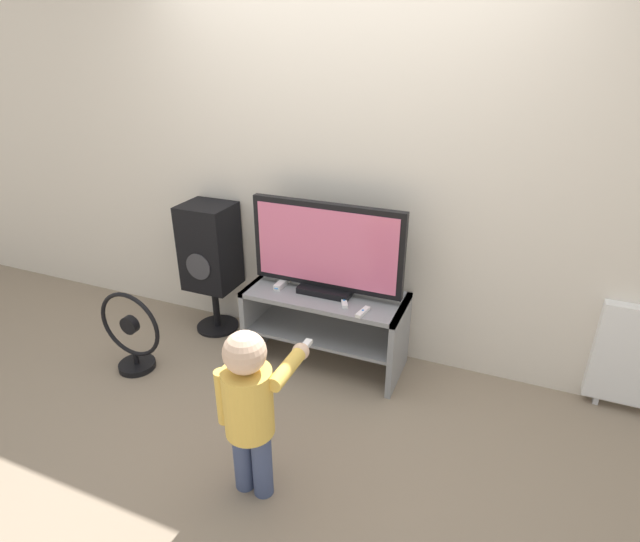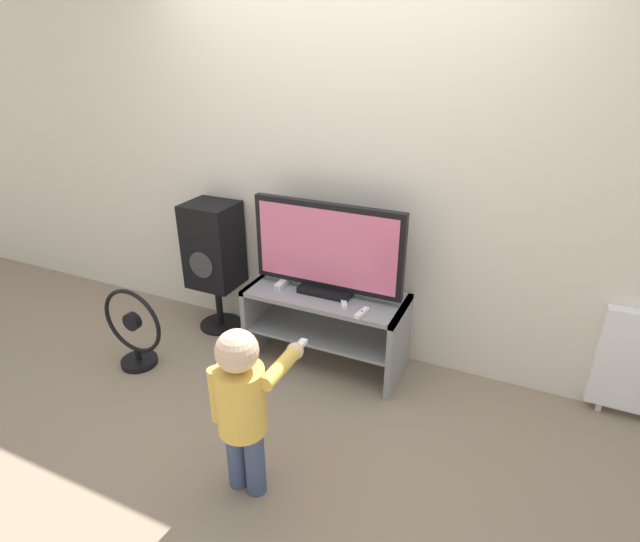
{
  "view_description": "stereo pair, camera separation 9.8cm",
  "coord_description": "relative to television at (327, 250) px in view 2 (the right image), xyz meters",
  "views": [
    {
      "loc": [
        1.07,
        -2.44,
        2.02
      ],
      "look_at": [
        0.0,
        0.13,
        0.73
      ],
      "focal_mm": 28.0,
      "sensor_mm": 36.0,
      "label": 1
    },
    {
      "loc": [
        1.16,
        -2.4,
        2.02
      ],
      "look_at": [
        0.0,
        0.13,
        0.73
      ],
      "focal_mm": 28.0,
      "sensor_mm": 36.0,
      "label": 2
    }
  ],
  "objects": [
    {
      "name": "ground_plane",
      "position": [
        0.0,
        -0.24,
        -0.83
      ],
      "size": [
        16.0,
        16.0,
        0.0
      ],
      "primitive_type": "plane",
      "color": "gray"
    },
    {
      "name": "tv_stand",
      "position": [
        0.0,
        -0.02,
        -0.48
      ],
      "size": [
        1.05,
        0.45,
        0.53
      ],
      "color": "gray",
      "rests_on": "ground_plane"
    },
    {
      "name": "game_console",
      "position": [
        -0.31,
        -0.03,
        -0.28
      ],
      "size": [
        0.05,
        0.19,
        0.04
      ],
      "color": "white",
      "rests_on": "tv_stand"
    },
    {
      "name": "speaker_tower",
      "position": [
        -0.93,
        0.08,
        -0.18
      ],
      "size": [
        0.35,
        0.32,
        0.99
      ],
      "color": "black",
      "rests_on": "ground_plane"
    },
    {
      "name": "television",
      "position": [
        0.0,
        0.0,
        0.0
      ],
      "size": [
        1.0,
        0.2,
        0.6
      ],
      "color": "black",
      "rests_on": "tv_stand"
    },
    {
      "name": "wall_back",
      "position": [
        0.0,
        0.28,
        0.47
      ],
      "size": [
        10.0,
        0.06,
        2.6
      ],
      "color": "silver",
      "rests_on": "ground_plane"
    },
    {
      "name": "floor_fan",
      "position": [
        -1.15,
        -0.58,
        -0.57
      ],
      "size": [
        0.47,
        0.24,
        0.57
      ],
      "color": "black",
      "rests_on": "ground_plane"
    },
    {
      "name": "child",
      "position": [
        0.09,
        -1.14,
        -0.29
      ],
      "size": [
        0.34,
        0.5,
        0.9
      ],
      "color": "#3F4C72",
      "rests_on": "ground_plane"
    },
    {
      "name": "remote_secondary",
      "position": [
        0.16,
        -0.11,
        -0.28
      ],
      "size": [
        0.09,
        0.13,
        0.03
      ],
      "color": "white",
      "rests_on": "tv_stand"
    },
    {
      "name": "remote_primary",
      "position": [
        0.31,
        -0.18,
        -0.28
      ],
      "size": [
        0.06,
        0.13,
        0.03
      ],
      "color": "white",
      "rests_on": "tv_stand"
    }
  ]
}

